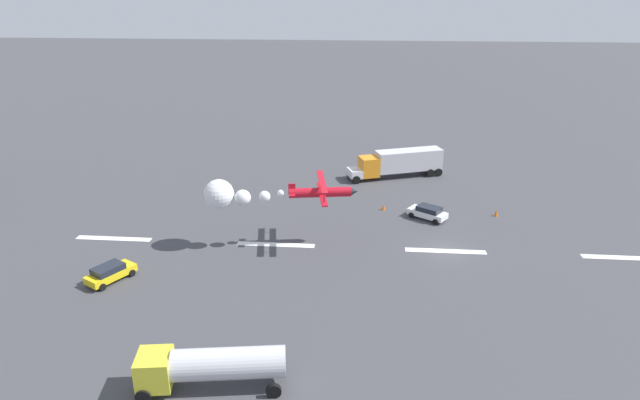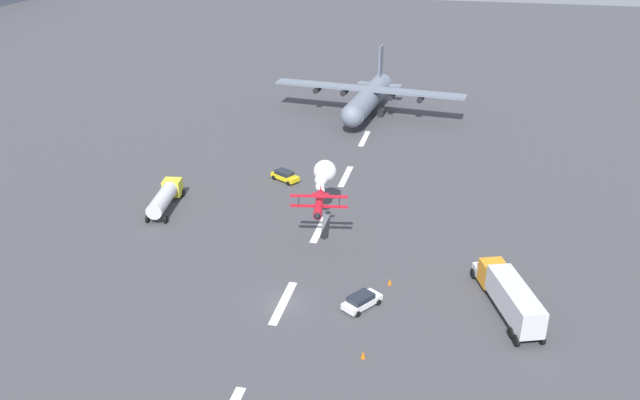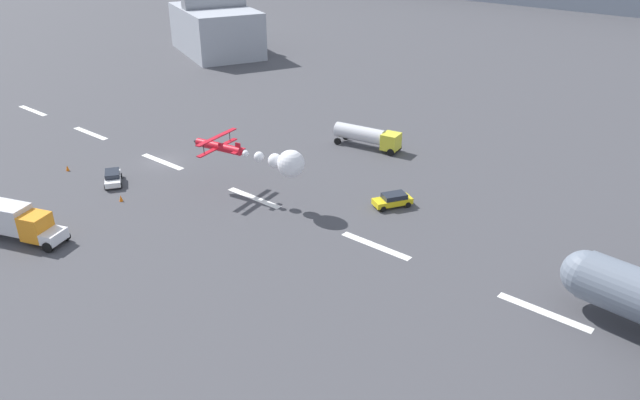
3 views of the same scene
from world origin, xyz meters
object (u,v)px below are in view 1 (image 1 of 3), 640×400
stunt_biplane_red (238,194)px  followme_car_yellow (428,212)px  semi_truck_orange (399,162)px  airport_staff_sedan (110,272)px  traffic_cone_far (383,207)px  traffic_cone_near (496,213)px  fuel_tanker_truck (210,366)px

stunt_biplane_red → followme_car_yellow: size_ratio=3.29×
semi_truck_orange → airport_staff_sedan: size_ratio=2.83×
followme_car_yellow → traffic_cone_far: 5.46m
stunt_biplane_red → followme_car_yellow: (-19.65, -8.47, -4.77)m
traffic_cone_near → followme_car_yellow: bearing=10.7°
semi_truck_orange → airport_staff_sedan: 41.21m
fuel_tanker_truck → airport_staff_sedan: 18.27m
followme_car_yellow → airport_staff_sedan: same height
fuel_tanker_truck → followme_car_yellow: 34.10m
stunt_biplane_red → followme_car_yellow: 21.92m
stunt_biplane_red → semi_truck_orange: size_ratio=1.14×
stunt_biplane_red → airport_staff_sedan: bearing=38.6°
traffic_cone_near → traffic_cone_far: (12.86, -0.77, 0.00)m
airport_staff_sedan → traffic_cone_near: airport_staff_sedan is taller
semi_truck_orange → fuel_tanker_truck: 46.32m
semi_truck_orange → followme_car_yellow: size_ratio=2.88×
stunt_biplane_red → traffic_cone_near: bearing=-160.1°
traffic_cone_near → traffic_cone_far: bearing=-3.4°
semi_truck_orange → fuel_tanker_truck: semi_truck_orange is taller
followme_car_yellow → traffic_cone_near: 8.07m
traffic_cone_near → stunt_biplane_red: bearing=19.9°
followme_car_yellow → traffic_cone_near: followme_car_yellow is taller
airport_staff_sedan → stunt_biplane_red: bearing=-141.4°
traffic_cone_far → followme_car_yellow: bearing=155.4°
semi_truck_orange → traffic_cone_far: bearing=79.3°
fuel_tanker_truck → traffic_cone_near: size_ratio=13.08×
stunt_biplane_red → semi_truck_orange: stunt_biplane_red is taller
semi_truck_orange → fuel_tanker_truck: bearing=72.0°
semi_truck_orange → fuel_tanker_truck: size_ratio=1.35×
semi_truck_orange → traffic_cone_near: (-10.55, 12.99, -1.73)m
semi_truck_orange → followme_car_yellow: (-2.63, 14.49, -1.30)m
traffic_cone_near → semi_truck_orange: bearing=-50.9°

